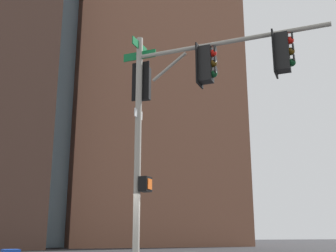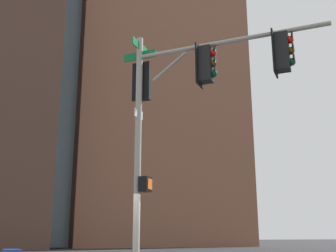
# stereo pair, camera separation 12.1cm
# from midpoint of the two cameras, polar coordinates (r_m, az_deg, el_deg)

# --- Properties ---
(signal_pole_assembly) EXTENTS (4.27, 4.09, 7.05)m
(signal_pole_assembly) POSITION_cam_midpoint_polar(r_m,az_deg,el_deg) (11.32, 2.79, 4.45)
(signal_pole_assembly) COLOR #9E998C
(signal_pole_assembly) RESTS_ON ground_plane
(building_brick_midblock) EXTENTS (22.61, 19.82, 46.80)m
(building_brick_midblock) POSITION_cam_midpoint_polar(r_m,az_deg,el_deg) (66.10, -18.92, 5.53)
(building_brick_midblock) COLOR #845B47
(building_brick_midblock) RESTS_ON ground_plane
(building_glass_tower) EXTENTS (25.48, 28.68, 57.23)m
(building_glass_tower) POSITION_cam_midpoint_polar(r_m,az_deg,el_deg) (70.38, -21.76, 9.12)
(building_glass_tower) COLOR #8CB2C6
(building_glass_tower) RESTS_ON ground_plane
(building_brick_farside) EXTENTS (22.72, 14.43, 46.96)m
(building_brick_farside) POSITION_cam_midpoint_polar(r_m,az_deg,el_deg) (60.41, -1.68, 6.70)
(building_brick_farside) COLOR brown
(building_brick_farside) RESTS_ON ground_plane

